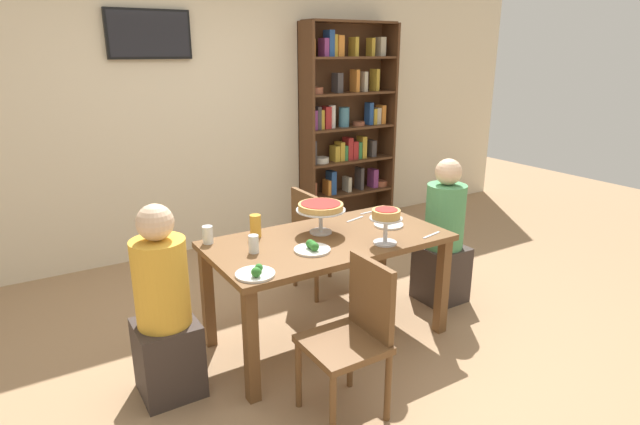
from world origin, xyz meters
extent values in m
plane|color=#9E7A56|center=(0.00, 0.00, 0.00)|extent=(12.00, 12.00, 0.00)
cube|color=beige|center=(0.00, 2.20, 1.40)|extent=(8.00, 0.12, 2.80)
cube|color=brown|center=(0.00, 0.00, 0.72)|extent=(1.57, 0.81, 0.04)
cube|color=brown|center=(-0.73, -0.35, 0.35)|extent=(0.07, 0.07, 0.70)
cube|color=brown|center=(0.73, -0.35, 0.35)|extent=(0.07, 0.07, 0.70)
cube|color=brown|center=(-0.73, 0.35, 0.35)|extent=(0.07, 0.07, 0.70)
cube|color=brown|center=(0.73, 0.35, 0.35)|extent=(0.07, 0.07, 0.70)
cube|color=#4C2D19|center=(1.00, 1.98, 1.10)|extent=(0.03, 0.30, 2.20)
cube|color=#4C2D19|center=(2.07, 1.98, 1.10)|extent=(0.03, 0.30, 2.20)
cube|color=#4C2D19|center=(1.53, 2.12, 1.10)|extent=(1.10, 0.02, 2.20)
cube|color=#4C2D19|center=(1.53, 1.98, 0.01)|extent=(1.04, 0.28, 0.02)
cube|color=#4C2D19|center=(1.53, 1.98, 0.38)|extent=(1.04, 0.28, 0.02)
cube|color=#4C2D19|center=(1.53, 1.98, 0.75)|extent=(1.04, 0.28, 0.02)
cube|color=#4C2D19|center=(1.53, 1.98, 1.11)|extent=(1.04, 0.28, 0.02)
cube|color=#4C2D19|center=(1.53, 1.98, 1.48)|extent=(1.04, 0.28, 0.02)
cube|color=#4C2D19|center=(1.53, 1.98, 1.85)|extent=(1.04, 0.28, 0.02)
cube|color=#4C2D19|center=(1.53, 1.98, 2.20)|extent=(1.04, 0.28, 0.02)
cylinder|color=brown|center=(1.08, 1.98, 0.47)|extent=(0.09, 0.09, 0.16)
cube|color=orange|center=(1.25, 1.98, 0.47)|extent=(0.04, 0.13, 0.16)
cube|color=navy|center=(1.31, 1.98, 0.52)|extent=(0.06, 0.13, 0.26)
cube|color=#B2A88E|center=(1.52, 1.98, 0.47)|extent=(0.04, 0.13, 0.17)
cube|color=#3D3838|center=(1.69, 1.98, 0.52)|extent=(0.04, 0.13, 0.26)
cube|color=#7A3370|center=(1.89, 1.98, 0.50)|extent=(0.07, 0.13, 0.21)
cylinder|color=brown|center=(2.00, 1.98, 0.42)|extent=(0.17, 0.17, 0.06)
cube|color=#3D3838|center=(1.06, 1.98, 0.88)|extent=(0.05, 0.13, 0.25)
cylinder|color=beige|center=(1.18, 1.98, 0.79)|extent=(0.17, 0.17, 0.06)
cube|color=#B7932D|center=(1.35, 1.98, 0.84)|extent=(0.06, 0.13, 0.17)
cube|color=#B7932D|center=(1.42, 1.98, 0.86)|extent=(0.06, 0.13, 0.21)
cube|color=#2D6B38|center=(1.47, 1.98, 0.84)|extent=(0.04, 0.13, 0.16)
cube|color=maroon|center=(1.52, 1.98, 0.88)|extent=(0.06, 0.13, 0.24)
cube|color=maroon|center=(1.59, 1.98, 0.86)|extent=(0.06, 0.13, 0.20)
cube|color=#2D6B38|center=(1.65, 1.98, 0.85)|extent=(0.05, 0.13, 0.19)
cube|color=#B7932D|center=(1.71, 1.98, 0.88)|extent=(0.06, 0.13, 0.24)
cube|color=#3D3838|center=(1.85, 1.98, 0.85)|extent=(0.06, 0.13, 0.19)
cube|color=#7A3370|center=(1.06, 1.98, 1.22)|extent=(0.06, 0.13, 0.20)
cube|color=#3D3838|center=(1.12, 1.98, 1.24)|extent=(0.04, 0.13, 0.24)
cube|color=#B7932D|center=(1.17, 1.98, 1.22)|extent=(0.04, 0.10, 0.20)
cube|color=maroon|center=(1.23, 1.98, 1.24)|extent=(0.07, 0.13, 0.23)
cylinder|color=silver|center=(1.31, 1.98, 1.24)|extent=(0.08, 0.08, 0.24)
cylinder|color=#3D7084|center=(1.47, 1.98, 1.23)|extent=(0.12, 0.12, 0.21)
cylinder|color=brown|center=(1.66, 1.98, 1.15)|extent=(0.14, 0.14, 0.04)
cube|color=navy|center=(1.80, 1.98, 1.25)|extent=(0.05, 0.10, 0.24)
cube|color=#B7932D|center=(1.86, 1.98, 1.21)|extent=(0.04, 0.11, 0.17)
cube|color=#B2A88E|center=(1.91, 1.98, 1.21)|extent=(0.06, 0.11, 0.18)
cube|color=orange|center=(1.97, 1.98, 1.23)|extent=(0.05, 0.13, 0.21)
cylinder|color=brown|center=(1.11, 1.98, 1.52)|extent=(0.16, 0.16, 0.06)
cube|color=#3D3838|center=(1.38, 1.98, 1.59)|extent=(0.07, 0.12, 0.20)
cube|color=orange|center=(1.60, 1.98, 1.61)|extent=(0.04, 0.13, 0.23)
cube|color=#B2A88E|center=(1.71, 1.98, 1.60)|extent=(0.04, 0.13, 0.21)
cube|color=#B7932D|center=(1.87, 1.98, 1.61)|extent=(0.04, 0.13, 0.23)
cube|color=orange|center=(1.05, 1.98, 1.94)|extent=(0.04, 0.13, 0.17)
cube|color=#7A3370|center=(1.20, 1.98, 1.95)|extent=(0.05, 0.13, 0.18)
cube|color=navy|center=(1.27, 1.98, 1.99)|extent=(0.06, 0.13, 0.26)
cube|color=#B7932D|center=(1.33, 1.98, 1.97)|extent=(0.04, 0.10, 0.22)
cube|color=orange|center=(1.39, 1.98, 1.96)|extent=(0.07, 0.13, 0.21)
cube|color=#B7932D|center=(1.58, 1.98, 1.95)|extent=(0.04, 0.13, 0.19)
cube|color=#B7932D|center=(1.80, 1.98, 1.95)|extent=(0.04, 0.11, 0.19)
cube|color=#B2A88E|center=(1.93, 1.98, 1.96)|extent=(0.07, 0.12, 0.20)
cube|color=black|center=(-0.50, 2.11, 2.05)|extent=(0.72, 0.05, 0.42)
cube|color=black|center=(-0.50, 2.08, 2.05)|extent=(0.68, 0.01, 0.38)
cube|color=#382D28|center=(-1.10, -0.02, 0.23)|extent=(0.34, 0.34, 0.45)
cylinder|color=gold|center=(-1.10, -0.02, 0.70)|extent=(0.30, 0.30, 0.50)
sphere|color=beige|center=(-1.10, -0.02, 1.05)|extent=(0.20, 0.20, 0.20)
cube|color=#382D28|center=(1.09, 0.02, 0.23)|extent=(0.34, 0.34, 0.45)
cylinder|color=#4C935B|center=(1.09, 0.02, 0.70)|extent=(0.30, 0.30, 0.50)
sphere|color=beige|center=(1.09, 0.02, 1.05)|extent=(0.20, 0.20, 0.20)
cube|color=brown|center=(0.39, 0.67, 0.43)|extent=(0.40, 0.40, 0.04)
cube|color=brown|center=(0.21, 0.67, 0.66)|extent=(0.04, 0.36, 0.42)
cylinder|color=brown|center=(0.56, 0.85, 0.21)|extent=(0.04, 0.04, 0.41)
cylinder|color=brown|center=(0.56, 0.50, 0.21)|extent=(0.04, 0.04, 0.41)
cylinder|color=brown|center=(0.21, 0.85, 0.21)|extent=(0.04, 0.04, 0.41)
cylinder|color=brown|center=(0.21, 0.50, 0.21)|extent=(0.04, 0.04, 0.41)
cube|color=brown|center=(-0.36, -0.71, 0.43)|extent=(0.40, 0.40, 0.04)
cube|color=brown|center=(-0.18, -0.71, 0.66)|extent=(0.04, 0.36, 0.42)
cylinder|color=brown|center=(-0.53, -0.88, 0.21)|extent=(0.04, 0.04, 0.41)
cylinder|color=brown|center=(-0.53, -0.53, 0.21)|extent=(0.04, 0.04, 0.41)
cylinder|color=brown|center=(-0.18, -0.88, 0.21)|extent=(0.04, 0.04, 0.41)
cylinder|color=brown|center=(-0.18, -0.53, 0.21)|extent=(0.04, 0.04, 0.41)
cylinder|color=silver|center=(0.01, 0.11, 0.75)|extent=(0.15, 0.15, 0.01)
cylinder|color=silver|center=(0.01, 0.11, 0.83)|extent=(0.03, 0.03, 0.15)
cylinder|color=silver|center=(0.01, 0.11, 0.90)|extent=(0.33, 0.33, 0.01)
cylinder|color=tan|center=(0.01, 0.11, 0.93)|extent=(0.30, 0.30, 0.04)
cylinder|color=maroon|center=(0.01, 0.11, 0.95)|extent=(0.27, 0.27, 0.00)
cylinder|color=silver|center=(0.26, -0.27, 0.75)|extent=(0.15, 0.15, 0.01)
cylinder|color=silver|center=(0.26, -0.27, 0.83)|extent=(0.03, 0.03, 0.15)
cylinder|color=silver|center=(0.26, -0.27, 0.91)|extent=(0.21, 0.21, 0.01)
cylinder|color=tan|center=(0.26, -0.27, 0.94)|extent=(0.18, 0.18, 0.05)
cylinder|color=maroon|center=(0.26, -0.27, 0.97)|extent=(0.14, 0.14, 0.00)
cylinder|color=white|center=(-0.66, -0.29, 0.75)|extent=(0.22, 0.22, 0.01)
sphere|color=#2D7028|center=(-0.67, -0.34, 0.78)|extent=(0.06, 0.06, 0.06)
sphere|color=#2D7028|center=(-0.63, -0.28, 0.78)|extent=(0.05, 0.05, 0.05)
sphere|color=#2D7028|center=(-0.67, -0.32, 0.78)|extent=(0.04, 0.04, 0.04)
cylinder|color=white|center=(0.50, -0.01, 0.75)|extent=(0.21, 0.21, 0.01)
sphere|color=#2D7028|center=(0.50, 0.00, 0.78)|extent=(0.05, 0.05, 0.05)
sphere|color=#2D7028|center=(0.51, 0.01, 0.78)|extent=(0.06, 0.06, 0.06)
cylinder|color=white|center=(-0.20, -0.14, 0.75)|extent=(0.23, 0.23, 0.01)
sphere|color=#2D7028|center=(-0.21, -0.12, 0.78)|extent=(0.06, 0.06, 0.06)
sphere|color=#2D7028|center=(-0.19, -0.13, 0.78)|extent=(0.05, 0.05, 0.05)
sphere|color=#2D7028|center=(-0.21, -0.18, 0.78)|extent=(0.05, 0.05, 0.05)
sphere|color=#2D7028|center=(-0.21, -0.15, 0.78)|extent=(0.05, 0.05, 0.05)
cylinder|color=gold|center=(-0.39, 0.28, 0.82)|extent=(0.07, 0.07, 0.15)
cylinder|color=white|center=(-0.52, 0.02, 0.80)|extent=(0.06, 0.06, 0.11)
cylinder|color=white|center=(-0.70, 0.32, 0.80)|extent=(0.07, 0.07, 0.11)
cube|color=silver|center=(0.62, -0.32, 0.74)|extent=(0.18, 0.06, 0.00)
cube|color=silver|center=(0.38, 0.23, 0.74)|extent=(0.18, 0.06, 0.00)
cube|color=silver|center=(0.58, 0.31, 0.74)|extent=(0.18, 0.03, 0.00)
camera|label=1|loc=(-1.72, -2.69, 1.92)|focal=29.05mm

